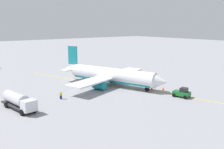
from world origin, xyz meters
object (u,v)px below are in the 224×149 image
(airplane, at_px, (110,75))
(refueling_worker, at_px, (61,95))
(safety_cone_nose, at_px, (163,89))
(safety_cone_wingtip, at_px, (152,88))
(pushback_tug, at_px, (182,93))
(fuel_tanker, at_px, (19,101))

(airplane, bearing_deg, refueling_worker, -79.09)
(safety_cone_nose, distance_m, safety_cone_wingtip, 2.70)
(safety_cone_nose, height_order, safety_cone_wingtip, safety_cone_wingtip)
(airplane, xyz_separation_m, pushback_tug, (18.39, 5.69, -1.67))
(fuel_tanker, bearing_deg, safety_cone_wingtip, 80.22)
(refueling_worker, bearing_deg, airplane, 100.91)
(refueling_worker, distance_m, safety_cone_wingtip, 22.38)
(refueling_worker, relative_size, safety_cone_nose, 2.37)
(refueling_worker, bearing_deg, fuel_tanker, -82.11)
(fuel_tanker, height_order, refueling_worker, fuel_tanker)
(fuel_tanker, xyz_separation_m, safety_cone_nose, (7.40, 32.48, -1.36))
(airplane, height_order, safety_cone_wingtip, airplane)
(safety_cone_wingtip, bearing_deg, refueling_worker, -107.18)
(fuel_tanker, bearing_deg, safety_cone_nose, 77.16)
(fuel_tanker, distance_m, safety_cone_wingtip, 31.26)
(fuel_tanker, relative_size, pushback_tug, 2.59)
(fuel_tanker, bearing_deg, pushback_tug, 65.73)
(pushback_tug, xyz_separation_m, safety_cone_wingtip, (-8.70, -0.29, -0.65))
(pushback_tug, relative_size, safety_cone_wingtip, 5.43)
(safety_cone_nose, bearing_deg, pushback_tug, -12.14)
(pushback_tug, bearing_deg, safety_cone_wingtip, -178.12)
(refueling_worker, bearing_deg, pushback_tug, 54.75)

